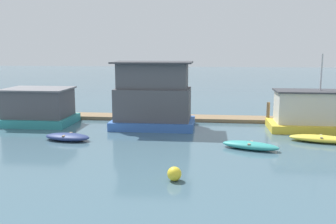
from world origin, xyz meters
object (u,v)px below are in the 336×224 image
(dinghy_teal, at_px, (250,146))
(dinghy_yellow, at_px, (321,139))
(houseboat_teal, at_px, (39,107))
(mooring_post_near_left, at_px, (43,108))
(houseboat_blue, at_px, (153,97))
(dinghy_navy, at_px, (67,137))
(houseboat_yellow, at_px, (310,112))
(mooring_post_far_right, at_px, (120,113))
(buoy_yellow, at_px, (174,174))
(mooring_post_centre, at_px, (268,113))

(dinghy_teal, distance_m, dinghy_yellow, 5.39)
(houseboat_teal, distance_m, dinghy_yellow, 21.75)
(mooring_post_near_left, bearing_deg, houseboat_blue, -11.85)
(dinghy_navy, relative_size, dinghy_yellow, 0.79)
(houseboat_yellow, relative_size, mooring_post_near_left, 3.08)
(houseboat_teal, height_order, houseboat_yellow, houseboat_yellow)
(houseboat_blue, height_order, mooring_post_far_right, houseboat_blue)
(mooring_post_far_right, relative_size, mooring_post_near_left, 0.71)
(houseboat_blue, relative_size, dinghy_teal, 1.74)
(houseboat_yellow, height_order, dinghy_navy, houseboat_yellow)
(dinghy_yellow, height_order, mooring_post_far_right, mooring_post_far_right)
(houseboat_teal, bearing_deg, dinghy_yellow, -10.05)
(houseboat_teal, bearing_deg, houseboat_blue, -1.28)
(dinghy_teal, height_order, buoy_yellow, buoy_yellow)
(houseboat_yellow, distance_m, dinghy_teal, 8.03)
(houseboat_blue, distance_m, dinghy_navy, 7.46)
(dinghy_navy, bearing_deg, dinghy_teal, -4.38)
(mooring_post_near_left, bearing_deg, dinghy_teal, -25.09)
(houseboat_teal, height_order, dinghy_yellow, houseboat_teal)
(houseboat_teal, xyz_separation_m, mooring_post_far_right, (6.36, 1.91, -0.72))
(houseboat_blue, height_order, dinghy_teal, houseboat_blue)
(mooring_post_far_right, bearing_deg, dinghy_yellow, -20.79)
(dinghy_teal, bearing_deg, houseboat_yellow, 50.34)
(houseboat_teal, height_order, dinghy_teal, houseboat_teal)
(houseboat_yellow, bearing_deg, houseboat_teal, -179.94)
(houseboat_blue, relative_size, mooring_post_near_left, 3.23)
(dinghy_teal, xyz_separation_m, mooring_post_centre, (2.23, 8.01, 0.69))
(houseboat_blue, distance_m, mooring_post_centre, 9.55)
(dinghy_navy, bearing_deg, mooring_post_centre, 26.24)
(mooring_post_near_left, height_order, buoy_yellow, mooring_post_near_left)
(houseboat_blue, xyz_separation_m, buoy_yellow, (2.81, -11.98, -2.04))
(dinghy_teal, bearing_deg, houseboat_blue, 139.83)
(houseboat_blue, height_order, mooring_post_near_left, houseboat_blue)
(dinghy_yellow, xyz_separation_m, mooring_post_near_left, (-21.97, 5.70, 0.75))
(dinghy_yellow, relative_size, mooring_post_near_left, 2.13)
(houseboat_yellow, distance_m, buoy_yellow, 15.34)
(mooring_post_near_left, bearing_deg, mooring_post_centre, 0.00)
(dinghy_yellow, bearing_deg, houseboat_blue, 163.19)
(houseboat_yellow, bearing_deg, mooring_post_near_left, 175.12)
(dinghy_teal, height_order, dinghy_yellow, same)
(houseboat_blue, height_order, houseboat_yellow, houseboat_yellow)
(houseboat_teal, xyz_separation_m, mooring_post_near_left, (-0.59, 1.91, -0.43))
(buoy_yellow, bearing_deg, mooring_post_near_left, 132.54)
(dinghy_teal, bearing_deg, buoy_yellow, -124.30)
(houseboat_blue, height_order, dinghy_navy, houseboat_blue)
(houseboat_blue, xyz_separation_m, dinghy_teal, (6.96, -5.88, -2.14))
(dinghy_teal, height_order, mooring_post_far_right, mooring_post_far_right)
(houseboat_yellow, bearing_deg, dinghy_yellow, -92.94)
(houseboat_yellow, height_order, buoy_yellow, houseboat_yellow)
(dinghy_yellow, bearing_deg, mooring_post_centre, 114.88)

